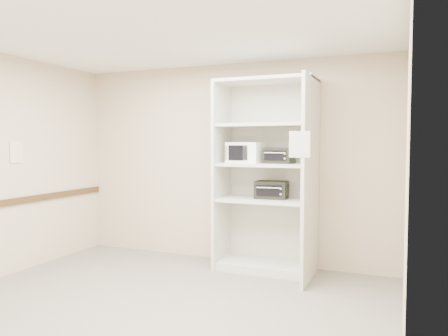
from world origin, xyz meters
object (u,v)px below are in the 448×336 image
at_px(shelving_unit, 269,182).
at_px(toaster_oven_upper, 279,156).
at_px(microwave, 246,153).
at_px(toaster_oven_lower, 272,190).

distance_m(shelving_unit, toaster_oven_upper, 0.36).
relative_size(microwave, toaster_oven_upper, 1.28).
bearing_deg(microwave, toaster_oven_upper, 4.49).
relative_size(microwave, toaster_oven_lower, 1.11).
relative_size(shelving_unit, toaster_oven_upper, 7.08).
bearing_deg(toaster_oven_lower, shelving_unit, -108.26).
bearing_deg(microwave, shelving_unit, 9.40).
height_order(shelving_unit, toaster_oven_lower, shelving_unit).
bearing_deg(toaster_oven_upper, shelving_unit, 172.37).
height_order(microwave, toaster_oven_lower, microwave).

